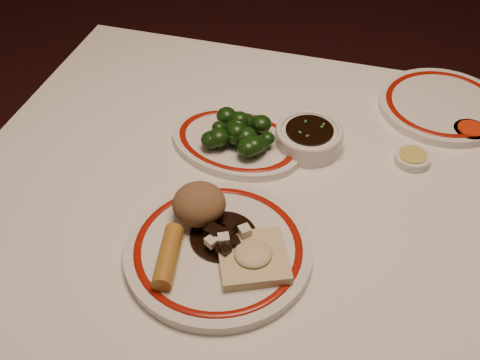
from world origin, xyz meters
name	(u,v)px	position (x,y,z in m)	size (l,w,h in m)	color
dining_table	(300,236)	(0.00, 0.00, 0.66)	(1.20, 0.90, 0.75)	white
main_plate	(218,250)	(-0.10, -0.15, 0.76)	(0.36, 0.36, 0.02)	silver
rice_mound	(199,204)	(-0.15, -0.10, 0.80)	(0.08, 0.08, 0.06)	brown
spring_roll	(168,256)	(-0.16, -0.20, 0.78)	(0.03, 0.03, 0.11)	#B37D2C
fried_wonton	(253,257)	(-0.04, -0.17, 0.78)	(0.13, 0.13, 0.03)	beige
stirfry_heap	(225,235)	(-0.10, -0.14, 0.78)	(0.10, 0.10, 0.03)	black
broccoli_plate	(237,142)	(-0.15, 0.11, 0.76)	(0.28, 0.26, 0.02)	silver
broccoli_pile	(238,132)	(-0.14, 0.10, 0.79)	(0.13, 0.11, 0.05)	#23471C
soy_bowl	(309,139)	(-0.02, 0.14, 0.77)	(0.12, 0.12, 0.04)	silver
sweet_sour_dish	(470,132)	(0.27, 0.26, 0.76)	(0.06, 0.06, 0.02)	silver
mustard_dish	(412,158)	(0.17, 0.15, 0.76)	(0.06, 0.06, 0.02)	silver
far_plate	(442,105)	(0.21, 0.33, 0.76)	(0.27, 0.27, 0.02)	silver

